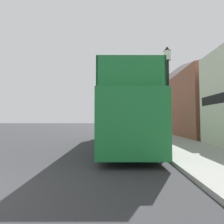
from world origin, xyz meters
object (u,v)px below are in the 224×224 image
Objects in this scene: parked_car_ahead_of_bus at (125,128)px; lamp_post_nearest at (168,79)px; lamp_post_second at (141,101)px; tour_bus at (122,118)px; lamp_post_third at (133,108)px.

parked_car_ahead_of_bus is 12.23m from lamp_post_nearest.
lamp_post_second is (0.04, 9.32, -0.01)m from lamp_post_nearest.
lamp_post_third is (2.03, 15.68, 1.67)m from tour_bus.
tour_bus is 6.94m from lamp_post_second.
parked_car_ahead_of_bus is at bearing 122.24° from lamp_post_second.
lamp_post_second is (2.09, 6.37, 1.78)m from tour_bus.
tour_bus is 2.42× the size of parked_car_ahead_of_bus.
lamp_post_nearest is 1.00× the size of lamp_post_second.
parked_car_ahead_of_bus is 0.92× the size of lamp_post_nearest.
parked_car_ahead_of_bus is 0.92× the size of lamp_post_second.
parked_car_ahead_of_bus is 0.95× the size of lamp_post_third.
lamp_post_nearest is 18.63m from lamp_post_third.
lamp_post_third reaches higher than parked_car_ahead_of_bus.
lamp_post_third is at bearing 80.67° from tour_bus.
lamp_post_third is at bearing 78.55° from parked_car_ahead_of_bus.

